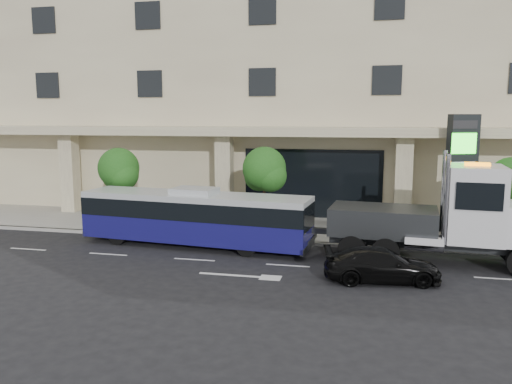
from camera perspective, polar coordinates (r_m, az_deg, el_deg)
ground at (r=21.97m, az=4.24°, el=-7.27°), size 120.00×120.00×0.00m
sidewalk at (r=26.77m, az=5.74°, el=-4.25°), size 120.00×6.00×0.15m
curb at (r=23.87m, az=4.92°, el=-5.81°), size 120.00×0.30×0.15m
convention_center at (r=36.71m, az=7.89°, el=14.69°), size 60.00×17.60×20.00m
tree_left at (r=27.85m, az=-15.37°, el=2.32°), size 2.27×2.20×4.22m
tree_mid at (r=25.16m, az=1.01°, el=2.33°), size 2.28×2.20×4.38m
tree_right at (r=25.59m, az=27.16°, el=0.99°), size 2.10×2.00×4.04m
city_bus at (r=23.40m, az=-7.00°, el=-2.81°), size 11.05×3.44×2.75m
tow_truck at (r=21.90m, az=21.30°, el=-2.80°), size 10.14×3.29×4.60m
black_sedan at (r=19.04m, az=14.19°, el=-8.09°), size 4.41×2.28×1.22m
signage_pylon at (r=26.49m, az=22.38°, el=1.84°), size 1.57×1.10×5.98m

